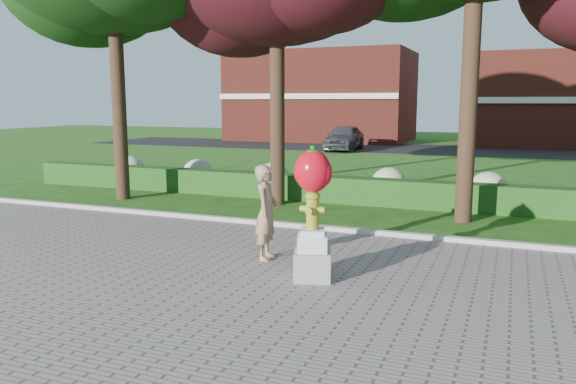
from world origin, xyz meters
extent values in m
plane|color=#185214|center=(0.00, 0.00, 0.00)|extent=(100.00, 100.00, 0.00)
cube|color=gray|center=(0.00, -4.00, 0.02)|extent=(40.00, 14.00, 0.04)
cube|color=#ADADA5|center=(0.00, 3.00, 0.07)|extent=(40.00, 0.18, 0.15)
cube|color=#144012|center=(0.00, 7.00, 0.40)|extent=(24.00, 0.70, 0.80)
ellipsoid|color=#B7C193|center=(-9.00, 8.00, 0.55)|extent=(1.10, 1.10, 0.99)
ellipsoid|color=#B7C193|center=(-6.00, 8.00, 0.55)|extent=(1.10, 1.10, 0.99)
ellipsoid|color=#B7C193|center=(-3.00, 8.00, 0.55)|extent=(1.10, 1.10, 0.99)
ellipsoid|color=#B7C193|center=(1.00, 8.00, 0.55)|extent=(1.10, 1.10, 0.99)
ellipsoid|color=#B7C193|center=(4.00, 8.00, 0.55)|extent=(1.10, 1.10, 0.99)
cube|color=black|center=(0.00, 28.00, 0.01)|extent=(50.00, 8.00, 0.02)
cube|color=maroon|center=(-10.00, 34.00, 3.50)|extent=(14.00, 8.00, 7.00)
cube|color=maroon|center=(8.00, 34.00, 3.20)|extent=(12.00, 8.00, 6.40)
cylinder|color=black|center=(-7.00, 5.00, 3.36)|extent=(0.44, 0.44, 6.72)
cylinder|color=black|center=(-2.00, 6.00, 3.08)|extent=(0.44, 0.44, 6.16)
cylinder|color=black|center=(3.50, 5.50, 3.64)|extent=(0.44, 0.44, 7.28)
cube|color=gray|center=(1.49, -0.67, 0.29)|extent=(0.79, 0.79, 0.51)
cube|color=silver|center=(1.49, -0.67, 0.69)|extent=(0.64, 0.64, 0.28)
cube|color=silver|center=(1.49, -0.67, 0.88)|extent=(0.51, 0.51, 0.10)
cylinder|color=olive|center=(1.49, -0.67, 1.22)|extent=(0.22, 0.22, 0.57)
ellipsoid|color=olive|center=(1.49, -0.67, 1.51)|extent=(0.26, 0.26, 0.19)
cylinder|color=olive|center=(1.33, -0.67, 1.28)|extent=(0.12, 0.11, 0.11)
cylinder|color=olive|center=(1.65, -0.67, 1.28)|extent=(0.12, 0.11, 0.11)
cylinder|color=olive|center=(1.49, -0.82, 1.28)|extent=(0.12, 0.12, 0.12)
cylinder|color=olive|center=(1.49, -0.67, 1.59)|extent=(0.08, 0.08, 0.05)
ellipsoid|color=red|center=(1.49, -0.67, 1.94)|extent=(0.64, 0.57, 0.74)
ellipsoid|color=red|center=(1.31, -0.67, 1.92)|extent=(0.31, 0.31, 0.47)
ellipsoid|color=red|center=(1.67, -0.67, 1.92)|extent=(0.31, 0.31, 0.47)
cylinder|color=#145B16|center=(1.49, -0.67, 2.31)|extent=(0.10, 0.10, 0.12)
ellipsoid|color=#145B16|center=(1.49, -0.67, 2.28)|extent=(0.24, 0.24, 0.08)
imported|color=#A07C5B|center=(0.23, 0.20, 0.97)|extent=(0.55, 0.74, 1.87)
imported|color=#3D3E44|center=(-5.49, 25.13, 0.83)|extent=(2.16, 4.86, 1.63)
camera|label=1|loc=(4.63, -9.59, 3.11)|focal=35.00mm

